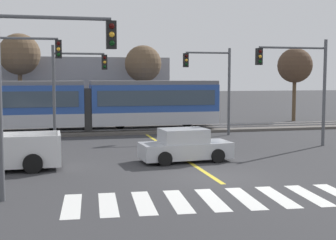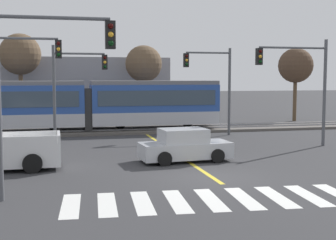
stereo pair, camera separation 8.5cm
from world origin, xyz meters
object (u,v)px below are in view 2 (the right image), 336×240
Objects in this scene: traffic_light_mid_left at (4,73)px; sedan_crossing at (185,146)px; bare_tree_west at (20,55)px; bare_tree_far_east at (296,66)px; light_rail_tram at (87,103)px; traffic_light_near_left at (39,72)px; traffic_light_far_left at (73,79)px; traffic_light_far_right at (214,77)px; traffic_light_mid_right at (302,76)px; bare_tree_east at (144,64)px.

sedan_crossing is at bearing -21.15° from traffic_light_mid_left.
bare_tree_west is at bearing 91.07° from traffic_light_mid_left.
bare_tree_west is at bearing 179.48° from bare_tree_far_east.
traffic_light_near_left is (-2.52, -17.48, 2.02)m from light_rail_tram.
traffic_light_far_right is at bearing 5.63° from traffic_light_far_left.
sedan_crossing is at bearing -63.35° from bare_tree_west.
bare_tree_far_east reaches higher than sedan_crossing.
traffic_light_far_right is at bearing 118.04° from traffic_light_mid_right.
traffic_light_far_right is 0.81× the size of bare_tree_west.
traffic_light_mid_right is 0.93× the size of bare_tree_east.
traffic_light_mid_right reaches higher than light_rail_tram.
light_rail_tram is at bearing -44.87° from bare_tree_west.
bare_tree_east reaches higher than traffic_light_near_left.
traffic_light_far_right is at bearing 23.82° from traffic_light_mid_left.
traffic_light_mid_right is at bearing 31.04° from traffic_light_near_left.
light_rail_tram is 10.20m from traffic_light_mid_left.
traffic_light_far_left is at bearing 121.62° from sedan_crossing.
bare_tree_far_east is at bearing 30.61° from traffic_light_mid_left.
bare_tree_far_east is at bearing 24.47° from traffic_light_far_left.
traffic_light_far_left is at bearing -155.53° from bare_tree_far_east.
bare_tree_west is (-2.19, 22.17, 1.48)m from traffic_light_near_left.
traffic_light_far_left is 5.74m from traffic_light_mid_left.
traffic_light_near_left reaches higher than light_rail_tram.
traffic_light_near_left is at bearing -98.22° from light_rail_tram.
bare_tree_far_east is (22.94, -0.21, -0.73)m from bare_tree_west.
sedan_crossing is 19.40m from bare_tree_west.
traffic_light_near_left is at bearing -77.24° from traffic_light_mid_left.
sedan_crossing is 0.75× the size of traffic_light_far_left.
traffic_light_mid_left is (-12.53, -5.53, 0.26)m from traffic_light_far_right.
bare_tree_far_east is (7.05, 13.72, 0.86)m from traffic_light_mid_right.
bare_tree_far_east reaches higher than traffic_light_far_left.
traffic_light_far_right is at bearing 63.38° from sedan_crossing.
traffic_light_far_right is 0.97× the size of traffic_light_mid_right.
bare_tree_east is at bearing 113.18° from traffic_light_far_right.
traffic_light_mid_left is at bearing -88.93° from bare_tree_west.
bare_tree_west is (-0.25, 13.63, 1.44)m from traffic_light_mid_left.
bare_tree_east is at bearing 86.33° from sedan_crossing.
sedan_crossing is 0.72× the size of traffic_light_mid_right.
sedan_crossing is 10.22m from traffic_light_far_right.
traffic_light_mid_right reaches higher than traffic_light_far_right.
traffic_light_mid_left is 13.71m from bare_tree_west.
traffic_light_mid_right is 15.64m from traffic_light_mid_left.
bare_tree_west is at bearing 138.76° from traffic_light_mid_right.
bare_tree_east is (-3.30, 7.72, 1.03)m from traffic_light_far_right.
bare_tree_far_east is at bearing 46.62° from traffic_light_near_left.
traffic_light_mid_right is at bearing -21.89° from traffic_light_far_left.
light_rail_tram is 3.02× the size of traffic_light_mid_left.
traffic_light_far_left is at bearing -124.17° from bare_tree_east.
bare_tree_east is at bearing -179.27° from bare_tree_far_east.
traffic_light_far_right is at bearing -32.35° from bare_tree_west.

